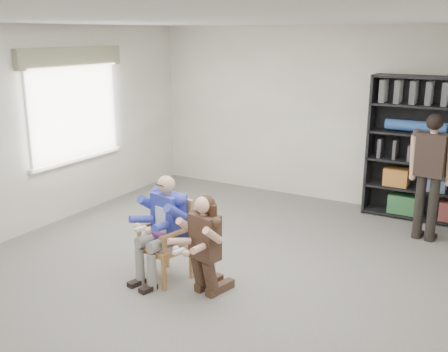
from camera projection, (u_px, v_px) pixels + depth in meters
The scene contains 8 objects.
room_shell at pixel (212, 159), 5.48m from camera, with size 6.00×7.00×2.80m, color beige, non-canonical shape.
floor at pixel (213, 281), 5.85m from camera, with size 6.00×7.00×0.01m, color #615E5B.
window_left at pixel (75, 107), 7.67m from camera, with size 0.16×2.00×1.75m, color silver, non-canonical shape.
armchair at pixel (165, 240), 5.81m from camera, with size 0.54×0.52×0.93m, color #AA8137, non-canonical shape.
seated_man at pixel (164, 228), 5.77m from camera, with size 0.52×0.72×1.21m, color #282F97, non-canonical shape.
kneeling_woman at pixel (203, 246), 5.41m from camera, with size 0.46×0.74×1.10m, color #3B271D, non-canonical shape.
bookshelf at pixel (432, 151), 7.51m from camera, with size 1.80×0.38×2.10m, color black, non-canonical shape.
standing_man at pixel (429, 178), 6.82m from camera, with size 0.52×0.29×1.70m, color #2C211C, non-canonical shape.
Camera 1 is at (2.76, -4.57, 2.68)m, focal length 42.00 mm.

